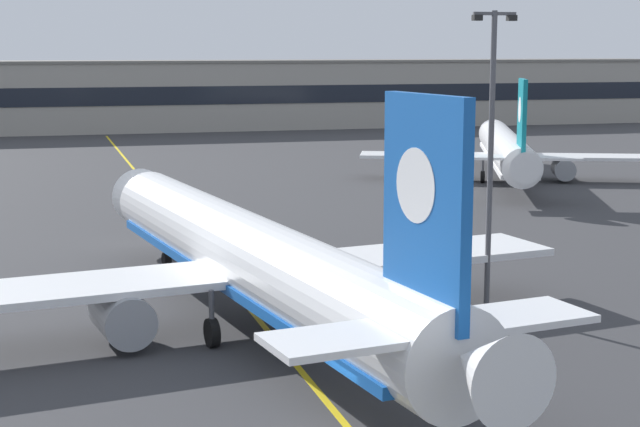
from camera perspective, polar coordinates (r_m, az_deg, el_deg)
taxiway_centreline at (r=62.98m, az=-6.45°, el=-2.54°), size 3.15×179.98×0.01m
airliner_foreground at (r=46.33m, az=-3.91°, el=-2.62°), size 32.35×41.37×11.65m
airliner_background at (r=99.85m, az=10.60°, el=3.56°), size 28.39×35.78×10.45m
apron_lamp_post at (r=49.76m, az=9.72°, el=3.18°), size 2.24×0.90×14.81m
terminal_building at (r=160.92m, az=-8.24°, el=6.71°), size 166.57×12.40×10.97m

